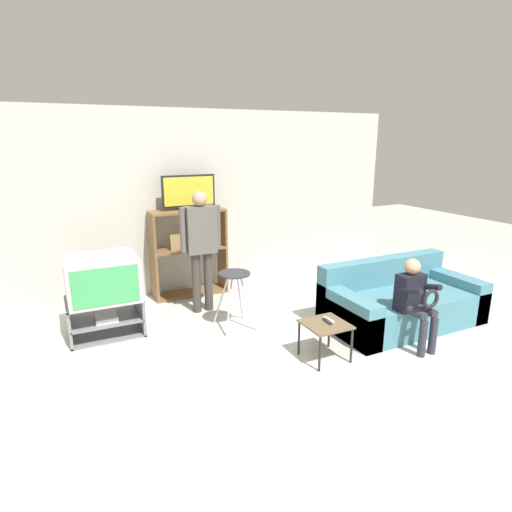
{
  "coord_description": "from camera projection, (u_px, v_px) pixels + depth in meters",
  "views": [
    {
      "loc": [
        -2.01,
        -2.12,
        2.18
      ],
      "look_at": [
        0.05,
        2.1,
        0.9
      ],
      "focal_mm": 30.0,
      "sensor_mm": 36.0,
      "label": 1
    }
  ],
  "objects": [
    {
      "name": "television_main",
      "position": [
        102.0,
        278.0,
        4.78
      ],
      "size": [
        0.77,
        0.66,
        0.49
      ],
      "color": "#B2B2B7",
      "rests_on": "tv_stand"
    },
    {
      "name": "television_flat",
      "position": [
        189.0,
        193.0,
        5.9
      ],
      "size": [
        0.75,
        0.2,
        0.48
      ],
      "color": "black",
      "rests_on": "media_shelf"
    },
    {
      "name": "person_standing_adult",
      "position": [
        201.0,
        240.0,
        5.4
      ],
      "size": [
        0.53,
        0.2,
        1.57
      ],
      "color": "#3D3833",
      "rests_on": "ground_plane"
    },
    {
      "name": "snack_table",
      "position": [
        325.0,
        328.0,
        4.32
      ],
      "size": [
        0.43,
        0.43,
        0.39
      ],
      "color": "brown",
      "rests_on": "ground_plane"
    },
    {
      "name": "ground_plane",
      "position": [
        371.0,
        435.0,
        3.26
      ],
      "size": [
        18.0,
        18.0,
        0.0
      ],
      "primitive_type": "plane",
      "color": "beige"
    },
    {
      "name": "wall_back",
      "position": [
        201.0,
        202.0,
        6.25
      ],
      "size": [
        6.4,
        0.06,
        2.6
      ],
      "color": "beige",
      "rests_on": "ground_plane"
    },
    {
      "name": "person_seated_child",
      "position": [
        415.0,
        297.0,
        4.53
      ],
      "size": [
        0.33,
        0.43,
        0.97
      ],
      "color": "#2D2D38",
      "rests_on": "ground_plane"
    },
    {
      "name": "remote_control_white",
      "position": [
        329.0,
        320.0,
        4.37
      ],
      "size": [
        0.05,
        0.15,
        0.02
      ],
      "primitive_type": "cube",
      "rotation": [
        0.0,
        0.0,
        0.07
      ],
      "color": "silver",
      "rests_on": "snack_table"
    },
    {
      "name": "tv_stand",
      "position": [
        105.0,
        316.0,
        4.91
      ],
      "size": [
        0.81,
        0.59,
        0.44
      ],
      "color": "slate",
      "rests_on": "ground_plane"
    },
    {
      "name": "folding_stool",
      "position": [
        234.0,
        283.0,
        5.0
      ],
      "size": [
        0.42,
        0.43,
        0.69
      ],
      "color": "#B7B7BC",
      "rests_on": "ground_plane"
    },
    {
      "name": "remote_control_black",
      "position": [
        327.0,
        321.0,
        4.34
      ],
      "size": [
        0.05,
        0.15,
        0.02
      ],
      "primitive_type": "cube",
      "rotation": [
        0.0,
        0.0,
        -0.1
      ],
      "color": "#232328",
      "rests_on": "snack_table"
    },
    {
      "name": "couch",
      "position": [
        400.0,
        302.0,
        5.24
      ],
      "size": [
        1.89,
        0.96,
        0.74
      ],
      "color": "teal",
      "rests_on": "ground_plane"
    },
    {
      "name": "media_shelf",
      "position": [
        189.0,
        252.0,
        6.09
      ],
      "size": [
        1.05,
        0.37,
        1.24
      ],
      "color": "brown",
      "rests_on": "ground_plane"
    }
  ]
}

